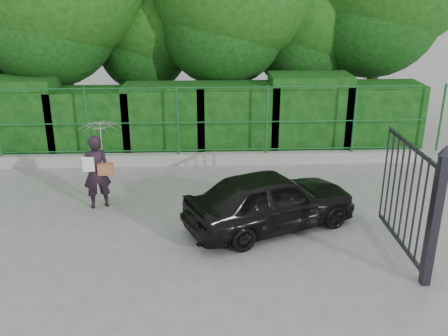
{
  "coord_description": "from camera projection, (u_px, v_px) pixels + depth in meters",
  "views": [
    {
      "loc": [
        1.08,
        -7.93,
        4.62
      ],
      "look_at": [
        1.46,
        1.3,
        1.1
      ],
      "focal_mm": 40.0,
      "sensor_mm": 36.0,
      "label": 1
    }
  ],
  "objects": [
    {
      "name": "fence",
      "position": [
        170.0,
        121.0,
        12.79
      ],
      "size": [
        14.13,
        0.06,
        1.8
      ],
      "color": "#155424",
      "rests_on": "kerb"
    },
    {
      "name": "ground",
      "position": [
        146.0,
        252.0,
        9.0
      ],
      "size": [
        80.0,
        80.0,
        0.0
      ],
      "primitive_type": "plane",
      "color": "gray"
    },
    {
      "name": "gate",
      "position": [
        422.0,
        204.0,
        8.08
      ],
      "size": [
        0.22,
        2.33,
        2.36
      ],
      "color": "black",
      "rests_on": "ground"
    },
    {
      "name": "woman",
      "position": [
        99.0,
        152.0,
        10.38
      ],
      "size": [
        0.92,
        0.88,
        1.9
      ],
      "color": "black",
      "rests_on": "ground"
    },
    {
      "name": "kerb",
      "position": [
        164.0,
        159.0,
        13.15
      ],
      "size": [
        14.0,
        0.25,
        0.3
      ],
      "primitive_type": "cube",
      "color": "#9E9E99",
      "rests_on": "ground"
    },
    {
      "name": "car",
      "position": [
        271.0,
        200.0,
        9.71
      ],
      "size": [
        3.7,
        2.64,
        1.17
      ],
      "primitive_type": "imported",
      "rotation": [
        0.0,
        0.0,
        1.98
      ],
      "color": "black",
      "rests_on": "ground"
    },
    {
      "name": "hedge",
      "position": [
        165.0,
        118.0,
        13.78
      ],
      "size": [
        14.2,
        1.2,
        2.19
      ],
      "color": "black",
      "rests_on": "ground"
    }
  ]
}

